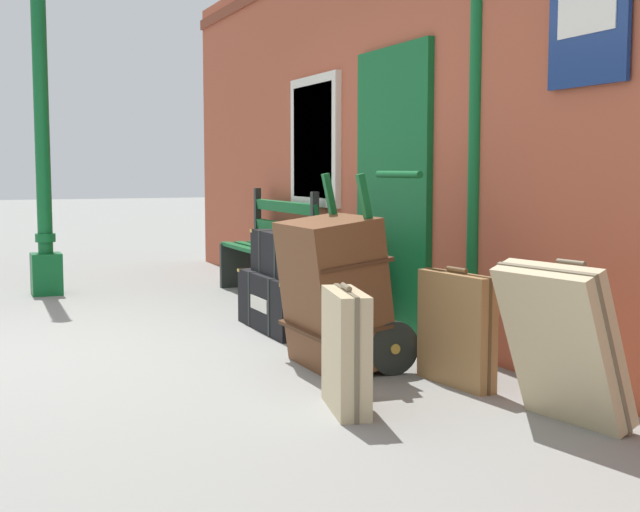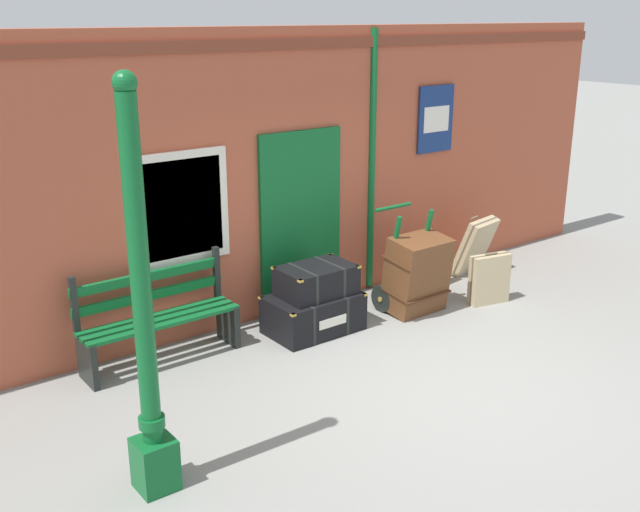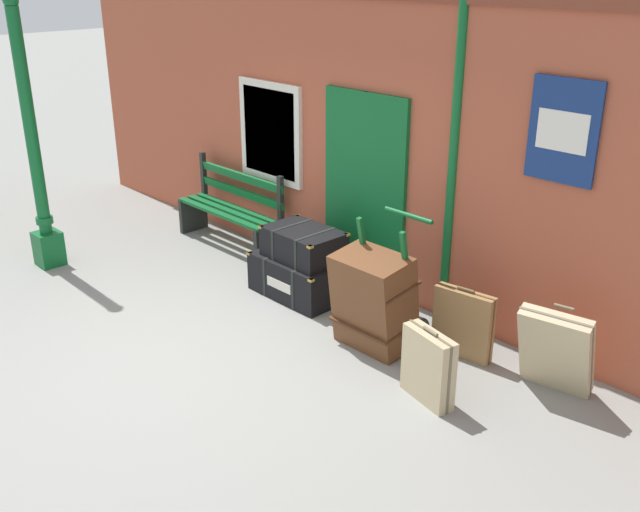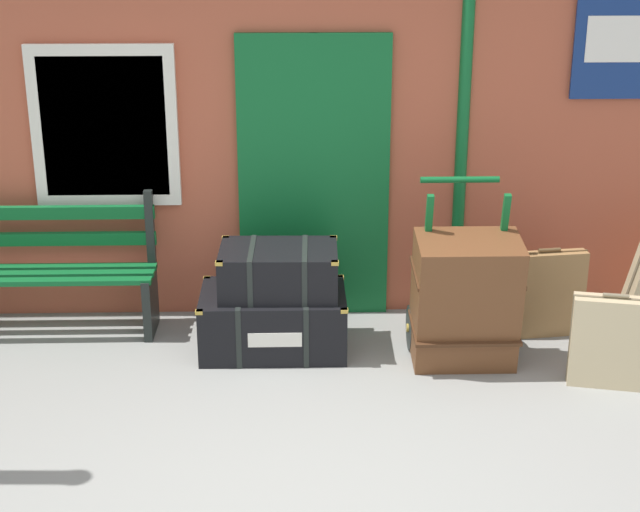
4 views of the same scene
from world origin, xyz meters
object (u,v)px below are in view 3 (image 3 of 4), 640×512
(platform_bench, at_px, (232,210))
(steamer_trunk_middle, at_px, (304,244))
(steamer_trunk_base, at_px, (301,276))
(suitcase_oxblood, at_px, (463,324))
(porters_trolley, at_px, (386,314))
(suitcase_olive, at_px, (428,367))
(large_brown_trunk, at_px, (374,301))
(lamp_post, at_px, (37,170))
(suitcase_cream, at_px, (556,351))

(platform_bench, distance_m, steamer_trunk_middle, 1.74)
(steamer_trunk_base, distance_m, suitcase_oxblood, 1.96)
(porters_trolley, bearing_deg, steamer_trunk_middle, 174.93)
(platform_bench, relative_size, suitcase_olive, 2.49)
(steamer_trunk_base, height_order, porters_trolley, porters_trolley)
(steamer_trunk_base, bearing_deg, large_brown_trunk, -12.34)
(steamer_trunk_middle, xyz_separation_m, porters_trolley, (1.24, -0.11, -0.31))
(lamp_post, bearing_deg, porters_trolley, 20.54)
(lamp_post, distance_m, large_brown_trunk, 4.16)
(large_brown_trunk, xyz_separation_m, suitcase_cream, (1.54, 0.48, -0.07))
(porters_trolley, bearing_deg, suitcase_olive, -29.52)
(steamer_trunk_base, distance_m, porters_trolley, 1.29)
(lamp_post, relative_size, suitcase_olive, 4.66)
(porters_trolley, bearing_deg, suitcase_cream, 11.32)
(large_brown_trunk, bearing_deg, suitcase_olive, -20.26)
(large_brown_trunk, height_order, suitcase_cream, large_brown_trunk)
(steamer_trunk_base, height_order, suitcase_olive, suitcase_olive)
(platform_bench, bearing_deg, suitcase_cream, -2.09)
(large_brown_trunk, relative_size, suitcase_olive, 1.44)
(platform_bench, distance_m, suitcase_cream, 4.48)
(suitcase_oxblood, bearing_deg, platform_bench, 176.93)
(steamer_trunk_middle, height_order, large_brown_trunk, large_brown_trunk)
(porters_trolley, distance_m, suitcase_olive, 1.02)
(steamer_trunk_middle, relative_size, suitcase_oxblood, 1.23)
(suitcase_cream, bearing_deg, steamer_trunk_middle, -175.92)
(suitcase_cream, bearing_deg, lamp_post, -161.99)
(lamp_post, xyz_separation_m, steamer_trunk_middle, (2.66, 1.57, -0.56))
(steamer_trunk_base, relative_size, steamer_trunk_middle, 1.23)
(large_brown_trunk, bearing_deg, steamer_trunk_base, 167.66)
(porters_trolley, relative_size, suitcase_oxblood, 1.78)
(lamp_post, bearing_deg, suitcase_olive, 11.30)
(lamp_post, relative_size, platform_bench, 1.87)
(platform_bench, xyz_separation_m, suitcase_olive, (3.83, -0.98, -0.14))
(suitcase_olive, xyz_separation_m, suitcase_oxblood, (-0.23, 0.78, 0.01))
(steamer_trunk_base, distance_m, suitcase_cream, 2.84)
(steamer_trunk_middle, xyz_separation_m, suitcase_olive, (2.13, -0.61, -0.28))
(porters_trolley, relative_size, large_brown_trunk, 1.29)
(lamp_post, height_order, suitcase_cream, lamp_post)
(lamp_post, xyz_separation_m, platform_bench, (0.96, 1.93, -0.70))
(steamer_trunk_base, height_order, steamer_trunk_middle, steamer_trunk_middle)
(lamp_post, relative_size, porters_trolley, 2.51)
(suitcase_cream, bearing_deg, large_brown_trunk, -162.57)
(lamp_post, xyz_separation_m, large_brown_trunk, (3.90, 1.29, -0.68))
(suitcase_olive, bearing_deg, suitcase_oxblood, 106.26)
(platform_bench, relative_size, porters_trolley, 1.34)
(steamer_trunk_middle, bearing_deg, suitcase_olive, -16.07)
(porters_trolley, height_order, suitcase_oxblood, porters_trolley)
(steamer_trunk_middle, distance_m, suitcase_cream, 2.80)
(porters_trolley, relative_size, suitcase_olive, 1.86)
(steamer_trunk_base, height_order, large_brown_trunk, large_brown_trunk)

